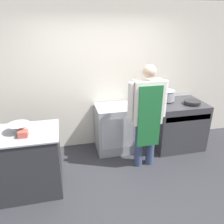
{
  "coord_description": "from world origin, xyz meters",
  "views": [
    {
      "loc": [
        -0.73,
        -2.33,
        2.31
      ],
      "look_at": [
        0.02,
        0.9,
        0.96
      ],
      "focal_mm": 35.0,
      "sensor_mm": 36.0,
      "label": 1
    }
  ],
  "objects_px": {
    "plastic_tub": "(23,134)",
    "stock_pot": "(166,95)",
    "saute_pan": "(192,102)",
    "stove": "(176,124)",
    "mixing_bowl": "(19,128)",
    "fridge_unit": "(114,128)",
    "person_cook": "(147,112)"
  },
  "relations": [
    {
      "from": "stock_pot",
      "to": "saute_pan",
      "type": "relative_size",
      "value": 1.09
    },
    {
      "from": "fridge_unit",
      "to": "saute_pan",
      "type": "distance_m",
      "value": 1.55
    },
    {
      "from": "plastic_tub",
      "to": "stock_pot",
      "type": "distance_m",
      "value": 2.65
    },
    {
      "from": "person_cook",
      "to": "stock_pot",
      "type": "xyz_separation_m",
      "value": [
        0.64,
        0.63,
        0.04
      ]
    },
    {
      "from": "fridge_unit",
      "to": "mixing_bowl",
      "type": "distance_m",
      "value": 1.78
    },
    {
      "from": "stove",
      "to": "mixing_bowl",
      "type": "relative_size",
      "value": 3.18
    },
    {
      "from": "person_cook",
      "to": "mixing_bowl",
      "type": "xyz_separation_m",
      "value": [
        -1.91,
        -0.16,
        -0.0
      ]
    },
    {
      "from": "mixing_bowl",
      "to": "stove",
      "type": "bearing_deg",
      "value": 13.38
    },
    {
      "from": "fridge_unit",
      "to": "person_cook",
      "type": "distance_m",
      "value": 0.92
    },
    {
      "from": "stove",
      "to": "person_cook",
      "type": "distance_m",
      "value": 1.13
    },
    {
      "from": "person_cook",
      "to": "stock_pot",
      "type": "height_order",
      "value": "person_cook"
    },
    {
      "from": "fridge_unit",
      "to": "mixing_bowl",
      "type": "xyz_separation_m",
      "value": [
        -1.51,
        -0.77,
        0.55
      ]
    },
    {
      "from": "fridge_unit",
      "to": "saute_pan",
      "type": "bearing_deg",
      "value": -9.99
    },
    {
      "from": "stove",
      "to": "fridge_unit",
      "type": "xyz_separation_m",
      "value": [
        -1.25,
        0.12,
        -0.01
      ]
    },
    {
      "from": "saute_pan",
      "to": "mixing_bowl",
      "type": "bearing_deg",
      "value": -169.96
    },
    {
      "from": "plastic_tub",
      "to": "stock_pot",
      "type": "height_order",
      "value": "stock_pot"
    },
    {
      "from": "mixing_bowl",
      "to": "saute_pan",
      "type": "distance_m",
      "value": 2.99
    },
    {
      "from": "fridge_unit",
      "to": "plastic_tub",
      "type": "distance_m",
      "value": 1.79
    },
    {
      "from": "person_cook",
      "to": "plastic_tub",
      "type": "bearing_deg",
      "value": -170.52
    },
    {
      "from": "stove",
      "to": "mixing_bowl",
      "type": "height_order",
      "value": "mixing_bowl"
    },
    {
      "from": "person_cook",
      "to": "mixing_bowl",
      "type": "relative_size",
      "value": 5.83
    },
    {
      "from": "fridge_unit",
      "to": "saute_pan",
      "type": "xyz_separation_m",
      "value": [
        1.44,
        -0.25,
        0.51
      ]
    },
    {
      "from": "stove",
      "to": "saute_pan",
      "type": "relative_size",
      "value": 3.16
    },
    {
      "from": "stove",
      "to": "plastic_tub",
      "type": "relative_size",
      "value": 8.12
    },
    {
      "from": "fridge_unit",
      "to": "stock_pot",
      "type": "distance_m",
      "value": 1.19
    },
    {
      "from": "saute_pan",
      "to": "fridge_unit",
      "type": "bearing_deg",
      "value": 170.01
    },
    {
      "from": "fridge_unit",
      "to": "person_cook",
      "type": "xyz_separation_m",
      "value": [
        0.4,
        -0.62,
        0.55
      ]
    },
    {
      "from": "stock_pot",
      "to": "saute_pan",
      "type": "height_order",
      "value": "stock_pot"
    },
    {
      "from": "stove",
      "to": "person_cook",
      "type": "relative_size",
      "value": 0.54
    },
    {
      "from": "stove",
      "to": "plastic_tub",
      "type": "bearing_deg",
      "value": -163.32
    },
    {
      "from": "fridge_unit",
      "to": "mixing_bowl",
      "type": "bearing_deg",
      "value": -152.85
    },
    {
      "from": "stock_pot",
      "to": "mixing_bowl",
      "type": "bearing_deg",
      "value": -162.7
    }
  ]
}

